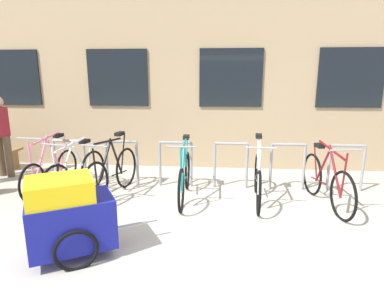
{
  "coord_description": "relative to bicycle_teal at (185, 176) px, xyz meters",
  "views": [
    {
      "loc": [
        -0.2,
        -3.78,
        1.98
      ],
      "look_at": [
        -0.67,
        1.6,
        0.69
      ],
      "focal_mm": 30.46,
      "sensor_mm": 36.0,
      "label": 1
    }
  ],
  "objects": [
    {
      "name": "ground_plane",
      "position": [
        0.77,
        -1.31,
        -0.38
      ],
      "size": [
        42.0,
        42.0,
        0.0
      ],
      "primitive_type": "plane",
      "color": "#B2ADA0"
    },
    {
      "name": "storefront_building",
      "position": [
        0.77,
        4.46,
        2.07
      ],
      "size": [
        28.0,
        5.19,
        4.9
      ],
      "color": "tan",
      "rests_on": "ground"
    },
    {
      "name": "bike_rack",
      "position": [
        0.77,
        0.59,
        0.14
      ],
      "size": [
        6.63,
        0.05,
        0.84
      ],
      "color": "gray",
      "rests_on": "ground"
    },
    {
      "name": "bicycle_teal",
      "position": [
        0.0,
        0.0,
        0.0
      ],
      "size": [
        0.44,
        1.74,
        1.02
      ],
      "color": "black",
      "rests_on": "ground"
    },
    {
      "name": "bicycle_black",
      "position": [
        -1.23,
        0.01,
        0.02
      ],
      "size": [
        0.5,
        1.72,
        1.06
      ],
      "color": "black",
      "rests_on": "ground"
    },
    {
      "name": "bicycle_white",
      "position": [
        -1.81,
        -0.09,
        0.0
      ],
      "size": [
        0.52,
        1.64,
        1.01
      ],
      "color": "black",
      "rests_on": "ground"
    },
    {
      "name": "bicycle_maroon",
      "position": [
        2.23,
        -0.1,
        0.01
      ],
      "size": [
        0.44,
        1.75,
        1.02
      ],
      "color": "black",
      "rests_on": "ground"
    },
    {
      "name": "bicycle_silver",
      "position": [
        1.19,
        -0.04,
        0.0
      ],
      "size": [
        0.44,
        1.66,
        1.07
      ],
      "color": "black",
      "rests_on": "ground"
    },
    {
      "name": "bicycle_pink",
      "position": [
        -2.37,
        0.14,
        -0.01
      ],
      "size": [
        0.44,
        1.64,
        1.06
      ],
      "color": "black",
      "rests_on": "ground"
    },
    {
      "name": "bike_trailer",
      "position": [
        -1.08,
        -1.88,
        0.1
      ],
      "size": [
        1.41,
        0.99,
        0.94
      ],
      "color": "navy",
      "rests_on": "ground"
    },
    {
      "name": "person_browsing",
      "position": [
        -3.73,
        0.89,
        0.55
      ],
      "size": [
        0.35,
        0.32,
        1.6
      ],
      "color": "brown",
      "rests_on": "ground"
    }
  ]
}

